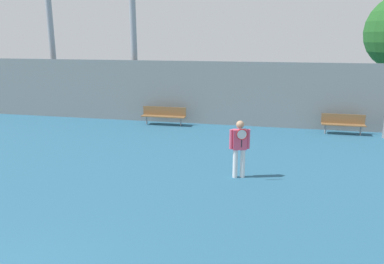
# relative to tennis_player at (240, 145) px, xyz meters

# --- Properties ---
(tennis_player) EXTENTS (0.57, 0.48, 1.69)m
(tennis_player) POSITION_rel_tennis_player_xyz_m (0.00, 0.00, 0.00)
(tennis_player) COLOR silver
(tennis_player) RESTS_ON ground_plane
(bench_courtside_near) EXTENTS (1.75, 0.40, 0.84)m
(bench_courtside_near) POSITION_rel_tennis_player_xyz_m (3.77, 6.04, -0.46)
(bench_courtside_near) COLOR brown
(bench_courtside_near) RESTS_ON ground_plane
(bench_adjacent_court) EXTENTS (2.06, 0.40, 0.84)m
(bench_adjacent_court) POSITION_rel_tennis_player_xyz_m (-4.08, 6.04, -0.45)
(bench_adjacent_court) COLOR brown
(bench_adjacent_court) RESTS_ON ground_plane
(light_pole_near_left) EXTENTS (0.90, 0.60, 9.79)m
(light_pole_near_left) POSITION_rel_tennis_player_xyz_m (-10.57, 7.63, 4.49)
(light_pole_near_left) COLOR #939399
(light_pole_near_left) RESTS_ON ground_plane
(light_pole_far_right) EXTENTS (0.90, 0.60, 9.46)m
(light_pole_far_right) POSITION_rel_tennis_player_xyz_m (-5.89, 7.22, 4.31)
(light_pole_far_right) COLOR #939399
(light_pole_far_right) RESTS_ON ground_plane
(back_fence) EXTENTS (35.13, 0.06, 2.92)m
(back_fence) POSITION_rel_tennis_player_xyz_m (-3.32, 6.67, 0.49)
(back_fence) COLOR gray
(back_fence) RESTS_ON ground_plane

